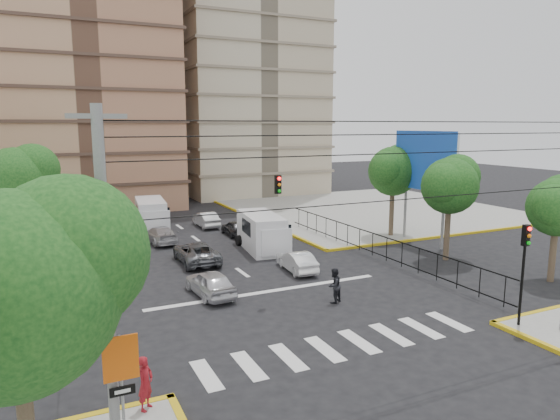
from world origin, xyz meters
TOP-DOWN VIEW (x-y plane):
  - ground at (0.00, 0.00)m, footprint 160.00×160.00m
  - sidewalk_ne at (20.00, 20.00)m, footprint 26.00×26.00m
  - crosswalk_stripes at (0.00, -6.00)m, footprint 12.00×2.40m
  - stop_line at (0.00, 1.20)m, footprint 13.00×0.40m
  - tower_beige at (14.00, 40.00)m, footprint 17.00×16.00m
  - park_fence at (9.00, 4.50)m, footprint 0.10×22.50m
  - billboard at (14.45, 6.00)m, footprint 0.36×6.20m
  - tree_sw_near at (-10.90, -9.99)m, footprint 5.63×4.60m
  - tree_park_a at (13.08, 2.01)m, footprint 4.41×3.60m
  - tree_park_b at (15.07, -3.99)m, footprint 3.92×3.20m
  - tree_park_c at (14.09, 9.01)m, footprint 4.65×3.80m
  - tree_tudor at (-11.90, 16.01)m, footprint 5.39×4.40m
  - traffic_light_se at (7.80, -7.80)m, footprint 0.28×0.22m
  - traffic_light_nw at (-7.80, 7.80)m, footprint 0.28×0.22m
  - traffic_light_hanging at (0.00, -2.04)m, footprint 18.00×9.12m
  - utility_pole_sw at (-9.00, -9.00)m, footprint 1.40×0.28m
  - district_sign at (-8.80, -9.24)m, footprint 0.90×0.12m
  - van_right_lane at (3.23, 9.36)m, footprint 2.89×5.84m
  - van_left_lane at (-2.38, 19.79)m, footprint 2.77×5.79m
  - car_silver_front_left at (-2.94, 1.91)m, footprint 1.90×4.06m
  - car_white_front_right at (3.07, 3.88)m, footprint 1.57×3.80m
  - car_grey_mid_left at (-1.86, 8.25)m, footprint 2.32×4.85m
  - car_silver_rear_left at (-2.77, 14.71)m, footprint 2.09×4.44m
  - car_darkgrey_mid_right at (3.15, 14.71)m, footprint 1.54×3.64m
  - car_white_rear_right at (2.09, 19.03)m, footprint 1.40×3.96m
  - pedestrian_sw_corner at (-7.93, -7.50)m, footprint 0.71×0.73m
  - pedestrian_crosswalk at (2.25, -1.69)m, footprint 1.05×0.96m

SIDE VIEW (x-z plane):
  - ground at x=0.00m, z-range 0.00..0.00m
  - park_fence at x=9.00m, z-range -0.83..0.83m
  - crosswalk_stripes at x=0.00m, z-range 0.00..0.01m
  - stop_line at x=0.00m, z-range 0.00..0.01m
  - sidewalk_ne at x=20.00m, z-range 0.00..0.15m
  - car_white_front_right at x=3.07m, z-range 0.00..1.22m
  - car_darkgrey_mid_right at x=3.15m, z-range 0.00..1.23m
  - car_silver_rear_left at x=-2.77m, z-range 0.00..1.25m
  - car_white_rear_right at x=2.09m, z-range 0.00..1.30m
  - car_grey_mid_left at x=-1.86m, z-range 0.00..1.33m
  - car_silver_front_left at x=-2.94m, z-range 0.00..1.34m
  - pedestrian_crosswalk at x=2.25m, z-range 0.00..1.74m
  - pedestrian_sw_corner at x=-7.93m, z-range 0.15..1.83m
  - van_left_lane at x=-2.38m, z-range -0.03..2.48m
  - van_right_lane at x=3.23m, z-range -0.03..2.49m
  - district_sign at x=-8.80m, z-range 0.85..4.05m
  - traffic_light_se at x=7.80m, z-range 0.91..5.31m
  - traffic_light_nw at x=-7.80m, z-range 0.91..5.31m
  - tree_park_b at x=15.07m, z-range 1.37..7.35m
  - utility_pole_sw at x=-9.00m, z-range 0.27..9.27m
  - tree_park_a at x=13.08m, z-range 1.60..8.42m
  - tree_tudor at x=-11.90m, z-range 1.50..8.93m
  - tree_sw_near at x=-10.90m, z-range 1.48..9.06m
  - tree_park_c at x=14.09m, z-range 1.71..8.96m
  - traffic_light_hanging at x=0.00m, z-range 5.44..6.36m
  - billboard at x=14.45m, z-range 1.95..10.05m
  - tower_beige at x=14.00m, z-range 0.00..48.00m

